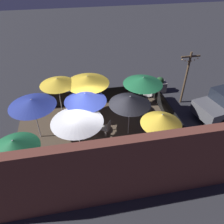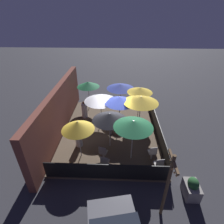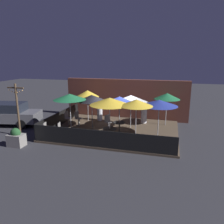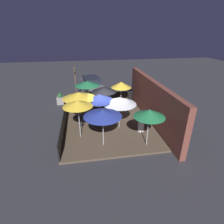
# 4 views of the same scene
# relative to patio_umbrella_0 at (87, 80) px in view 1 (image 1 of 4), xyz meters

# --- Properties ---
(ground_plane) EXTENTS (60.00, 60.00, 0.00)m
(ground_plane) POSITION_rel_patio_umbrella_0_xyz_m (-0.18, 1.90, -2.40)
(ground_plane) COLOR #2D2D33
(patio_deck) EXTENTS (8.04, 6.22, 0.12)m
(patio_deck) POSITION_rel_patio_umbrella_0_xyz_m (-0.18, 1.90, -2.34)
(patio_deck) COLOR brown
(patio_deck) RESTS_ON ground_plane
(building_wall) EXTENTS (9.64, 0.36, 3.10)m
(building_wall) POSITION_rel_patio_umbrella_0_xyz_m (-0.18, 5.24, -0.85)
(building_wall) COLOR brown
(building_wall) RESTS_ON ground_plane
(fence_front) EXTENTS (7.84, 0.05, 0.95)m
(fence_front) POSITION_rel_patio_umbrella_0_xyz_m (-0.18, -1.17, -1.80)
(fence_front) COLOR black
(fence_front) RESTS_ON patio_deck
(fence_side_left) EXTENTS (0.05, 6.02, 0.95)m
(fence_side_left) POSITION_rel_patio_umbrella_0_xyz_m (-4.15, 1.90, -1.80)
(fence_side_left) COLOR black
(fence_side_left) RESTS_ON patio_deck
(patio_umbrella_0) EXTENTS (2.22, 2.22, 2.48)m
(patio_umbrella_0) POSITION_rel_patio_umbrella_0_xyz_m (0.00, 0.00, 0.00)
(patio_umbrella_0) COLOR #B2B2B7
(patio_umbrella_0) RESTS_ON patio_deck
(patio_umbrella_1) EXTENTS (1.98, 1.98, 2.33)m
(patio_umbrella_1) POSITION_rel_patio_umbrella_0_xyz_m (0.25, 1.33, -0.17)
(patio_umbrella_1) COLOR #B2B2B7
(patio_umbrella_1) RESTS_ON patio_deck
(patio_umbrella_2) EXTENTS (1.71, 1.71, 2.30)m
(patio_umbrella_2) POSITION_rel_patio_umbrella_0_xyz_m (-2.66, 3.45, -0.22)
(patio_umbrella_2) COLOR #B2B2B7
(patio_umbrella_2) RESTS_ON patio_deck
(patio_umbrella_3) EXTENTS (2.00, 2.00, 2.48)m
(patio_umbrella_3) POSITION_rel_patio_umbrella_0_xyz_m (-2.73, 0.65, 0.01)
(patio_umbrella_3) COLOR #B2B2B7
(patio_umbrella_3) RESTS_ON patio_deck
(patio_umbrella_4) EXTENTS (2.23, 2.23, 2.22)m
(patio_umbrella_4) POSITION_rel_patio_umbrella_0_xyz_m (0.72, 2.62, -0.29)
(patio_umbrella_4) COLOR #B2B2B7
(patio_umbrella_4) RESTS_ON patio_deck
(patio_umbrella_5) EXTENTS (1.78, 1.78, 2.27)m
(patio_umbrella_5) POSITION_rel_patio_umbrella_0_xyz_m (3.00, 3.82, -0.22)
(patio_umbrella_5) COLOR #B2B2B7
(patio_umbrella_5) RESTS_ON patio_deck
(patio_umbrella_6) EXTENTS (2.13, 2.13, 2.25)m
(patio_umbrella_6) POSITION_rel_patio_umbrella_0_xyz_m (2.62, 1.27, -0.20)
(patio_umbrella_6) COLOR #B2B2B7
(patio_umbrella_6) RESTS_ON patio_deck
(patio_umbrella_7) EXTENTS (1.78, 1.78, 2.47)m
(patio_umbrella_7) POSITION_rel_patio_umbrella_0_xyz_m (1.49, -0.07, 0.01)
(patio_umbrella_7) COLOR #B2B2B7
(patio_umbrella_7) RESTS_ON patio_deck
(patio_umbrella_8) EXTENTS (1.96, 1.96, 2.26)m
(patio_umbrella_8) POSITION_rel_patio_umbrella_0_xyz_m (-1.75, 1.87, -0.23)
(patio_umbrella_8) COLOR #B2B2B7
(patio_umbrella_8) RESTS_ON patio_deck
(dining_table_0) EXTENTS (0.78, 0.78, 0.70)m
(dining_table_0) POSITION_rel_patio_umbrella_0_xyz_m (0.00, -0.00, -1.73)
(dining_table_0) COLOR black
(dining_table_0) RESTS_ON patio_deck
(dining_table_1) EXTENTS (0.78, 0.78, 0.70)m
(dining_table_1) POSITION_rel_patio_umbrella_0_xyz_m (0.25, 1.33, -1.73)
(dining_table_1) COLOR black
(dining_table_1) RESTS_ON patio_deck
(patio_chair_0) EXTENTS (0.46, 0.46, 0.94)m
(patio_chair_0) POSITION_rel_patio_umbrella_0_xyz_m (-3.64, -0.64, -1.76)
(patio_chair_0) COLOR gray
(patio_chair_0) RESTS_ON patio_deck
(patio_chair_1) EXTENTS (0.49, 0.49, 0.95)m
(patio_chair_1) POSITION_rel_patio_umbrella_0_xyz_m (-2.91, 2.18, -1.75)
(patio_chair_1) COLOR gray
(patio_chair_1) RESTS_ON patio_deck
(patio_chair_2) EXTENTS (0.47, 0.47, 0.96)m
(patio_chair_2) POSITION_rel_patio_umbrella_0_xyz_m (-3.61, 2.03, -1.75)
(patio_chair_2) COLOR gray
(patio_chair_2) RESTS_ON patio_deck
(patio_chair_3) EXTENTS (0.46, 0.46, 0.95)m
(patio_chair_3) POSITION_rel_patio_umbrella_0_xyz_m (-2.81, -0.47, -1.75)
(patio_chair_3) COLOR gray
(patio_chair_3) RESTS_ON patio_deck
(patio_chair_4) EXTENTS (0.55, 0.55, 0.96)m
(patio_chair_4) POSITION_rel_patio_umbrella_0_xyz_m (-0.65, 1.89, -1.75)
(patio_chair_4) COLOR gray
(patio_chair_4) RESTS_ON patio_deck
(patron_0) EXTENTS (0.55, 0.55, 1.19)m
(patron_0) POSITION_rel_patio_umbrella_0_xyz_m (-1.82, 3.73, -1.75)
(patron_0) COLOR silver
(patron_0) RESTS_ON patio_deck
(patron_1) EXTENTS (0.54, 0.54, 1.34)m
(patron_1) POSITION_rel_patio_umbrella_0_xyz_m (1.47, 3.96, -1.68)
(patron_1) COLOR silver
(patron_1) RESTS_ON patio_deck
(planter_box) EXTENTS (0.87, 0.61, 1.03)m
(planter_box) POSITION_rel_patio_umbrella_0_xyz_m (-4.80, -1.89, -1.94)
(planter_box) COLOR gray
(planter_box) RESTS_ON ground_plane
(light_post) EXTENTS (1.10, 0.12, 3.25)m
(light_post) POSITION_rel_patio_umbrella_0_xyz_m (-5.70, -0.41, -0.56)
(light_post) COLOR brown
(light_post) RESTS_ON ground_plane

